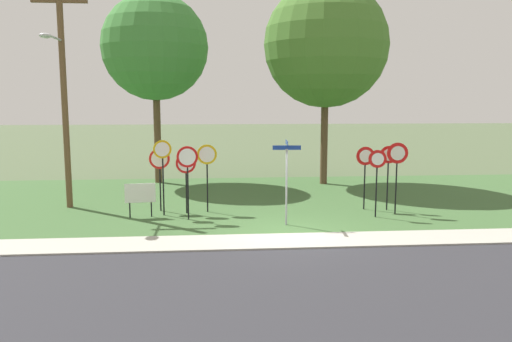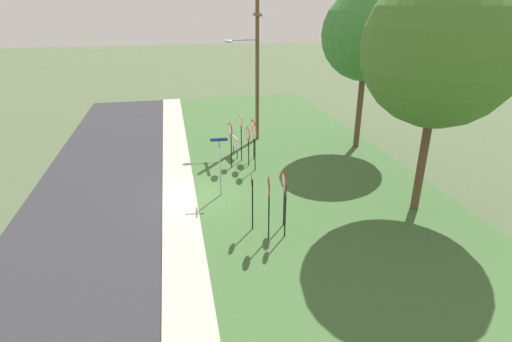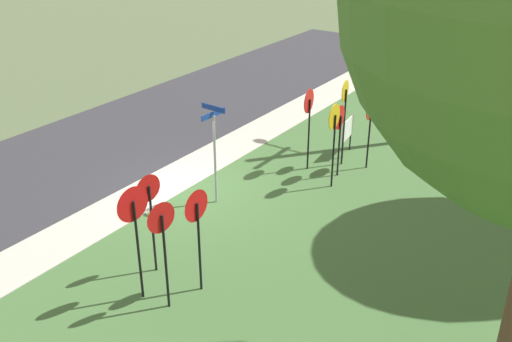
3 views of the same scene
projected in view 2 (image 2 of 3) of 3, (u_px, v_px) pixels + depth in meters
The scene contains 18 objects.
ground_plane at pixel (196, 197), 19.40m from camera, with size 160.00×160.00×0.00m, color #4C5B3D.
road_asphalt at pixel (92, 207), 18.47m from camera, with size 44.00×6.40×0.01m, color #2D2D33.
sidewalk_strip at pixel (179, 198), 19.23m from camera, with size 44.00×1.60×0.06m, color #ADAA9E.
grass_median at pixel (314, 186), 20.54m from camera, with size 44.00×12.00×0.04m, color #3D6033.
stop_sign_near_left at pixel (241, 128), 23.00m from camera, with size 0.67×0.14×2.81m.
stop_sign_near_right at pixel (253, 130), 23.43m from camera, with size 0.78×0.14×2.43m.
stop_sign_far_left at pixel (248, 138), 22.44m from camera, with size 0.75×0.12×2.29m.
stop_sign_far_center at pixel (254, 138), 21.68m from camera, with size 0.76×0.11×2.60m.
stop_sign_far_right at pixel (230, 135), 22.04m from camera, with size 0.75×0.13×2.65m.
yield_sign_near_left at pixel (268, 193), 15.07m from camera, with size 0.78×0.13×2.70m.
yield_sign_near_right at pixel (284, 185), 16.16m from camera, with size 0.72×0.10×2.47m.
yield_sign_far_left at pixel (252, 189), 15.88m from camera, with size 0.65×0.14×2.48m.
yield_sign_far_right at pixel (285, 194), 15.34m from camera, with size 0.67×0.15×2.52m.
street_name_post at pixel (220, 162), 18.86m from camera, with size 0.96×0.82×2.91m.
utility_pole at pixel (255, 67), 25.76m from camera, with size 2.10×2.25×9.08m.
notice_board at pixel (235, 143), 24.16m from camera, with size 1.09×0.17×1.25m.
oak_tree_left at pixel (367, 35), 23.55m from camera, with size 5.38×5.38×9.63m.
oak_tree_right at pixel (441, 49), 15.60m from camera, with size 6.23×6.23×10.12m.
Camera 2 is at (17.63, -0.78, 8.66)m, focal length 28.08 mm.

